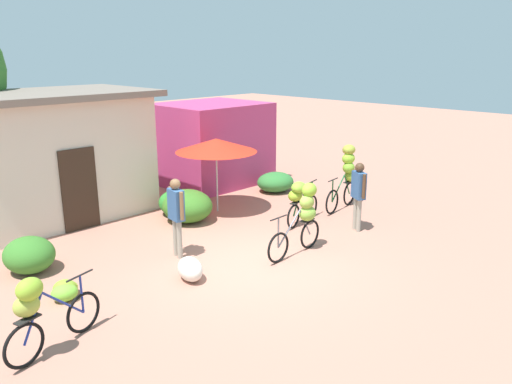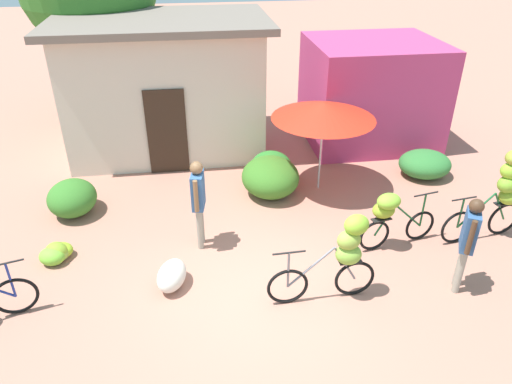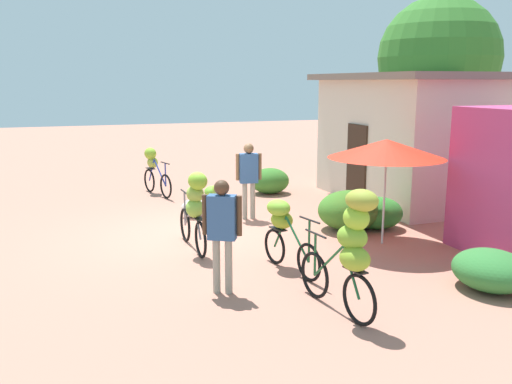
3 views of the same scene
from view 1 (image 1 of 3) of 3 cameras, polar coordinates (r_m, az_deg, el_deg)
The scene contains 16 objects.
ground_plane at distance 10.53m, azimuth -0.15°, elevation -7.98°, with size 60.00×60.00×0.00m, color #AF725F.
building_low at distance 14.00m, azimuth -22.20°, elevation 3.89°, with size 5.07×3.36×3.24m.
shop_pink at distance 16.62m, azimuth -5.04°, elevation 5.50°, with size 3.20×2.80×2.60m, color #B4396E.
hedge_bush_front_left at distance 10.95m, azimuth -24.23°, elevation -6.49°, with size 0.96×1.07×0.71m, color #377528.
hedge_bush_front_right at distance 12.96m, azimuth -7.75°, elevation -1.57°, with size 1.24×1.32×0.83m, color #3A7324.
hedge_bush_mid at distance 13.52m, azimuth -8.88°, elevation -1.22°, with size 0.94×1.06×0.67m, color #2D7F2C.
hedge_bush_by_door at distance 15.63m, azimuth 2.20°, elevation 1.14°, with size 1.20×1.07×0.60m, color #317634.
market_umbrella at distance 13.39m, azimuth -4.51°, elevation 5.29°, with size 2.17×2.17×2.00m.
bicycle_leftmost at distance 7.88m, azimuth -23.26°, elevation -12.03°, with size 1.65×0.56×1.26m.
bicycle_near_pile at distance 10.83m, azimuth 5.44°, elevation -2.39°, with size 1.73×0.43×1.51m.
bicycle_center_loaded at distance 12.53m, azimuth 4.87°, elevation -0.65°, with size 1.55×0.52×1.14m.
bicycle_by_shop at distance 14.12m, azimuth 10.28°, elevation 2.37°, with size 1.67×0.56×1.74m.
banana_pile_on_ground at distance 9.69m, azimuth -20.71°, elevation -10.32°, with size 0.62×0.65×0.33m.
produce_sack at distance 9.79m, azimuth -7.44°, elevation -8.61°, with size 0.70×0.44×0.44m, color silver.
person_vendor at distance 10.60m, azimuth -9.00°, elevation -1.97°, with size 0.26×0.57×1.71m.
person_bystander at distance 12.28m, azimuth 11.50°, elevation 0.28°, with size 0.37×0.52×1.68m.
Camera 1 is at (-6.86, -6.78, 4.24)m, focal length 35.43 mm.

